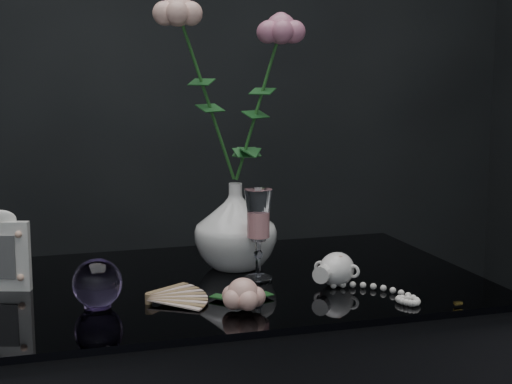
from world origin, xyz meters
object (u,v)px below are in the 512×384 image
object	(u,v)px
pearl_jar	(337,268)
picture_frame	(0,250)
paperweight	(97,283)
wine_glass	(258,235)
vase	(236,226)
loose_rose	(243,294)

from	to	relation	value
pearl_jar	picture_frame	bearing A→B (deg)	-151.38
pearl_jar	paperweight	bearing A→B (deg)	-136.35
wine_glass	paperweight	distance (m)	0.32
vase	picture_frame	world-z (taller)	vase
vase	loose_rose	size ratio (longest dim) A/B	1.06
vase	picture_frame	bearing A→B (deg)	-176.17
wine_glass	loose_rose	xyz separation A→B (m)	(-0.08, -0.17, -0.06)
pearl_jar	loose_rose	bearing A→B (deg)	-112.63
loose_rose	picture_frame	bearing A→B (deg)	158.59
wine_glass	loose_rose	bearing A→B (deg)	-114.79
vase	paperweight	size ratio (longest dim) A/B	2.05
vase	loose_rose	bearing A→B (deg)	-103.19
vase	paperweight	world-z (taller)	vase
paperweight	wine_glass	bearing A→B (deg)	15.91
vase	wine_glass	size ratio (longest dim) A/B	0.99
wine_glass	paperweight	bearing A→B (deg)	-164.09
picture_frame	pearl_jar	world-z (taller)	picture_frame
picture_frame	loose_rose	distance (m)	0.44
loose_rose	vase	bearing A→B (deg)	87.77
vase	pearl_jar	size ratio (longest dim) A/B	0.75
picture_frame	paperweight	size ratio (longest dim) A/B	1.77
picture_frame	pearl_jar	size ratio (longest dim) A/B	0.65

